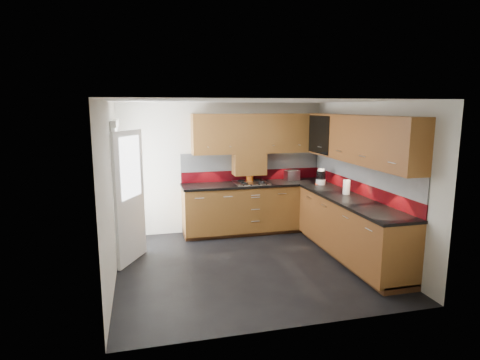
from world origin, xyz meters
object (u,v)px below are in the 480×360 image
object	(u,v)px
food_processor	(321,177)
utensil_pot	(250,176)
gas_hob	(251,183)
toaster	(292,175)

from	to	relation	value
food_processor	utensil_pot	bearing A→B (deg)	154.22
gas_hob	toaster	bearing A→B (deg)	9.52
gas_hob	food_processor	size ratio (longest dim) A/B	2.14
toaster	food_processor	size ratio (longest dim) A/B	1.03
toaster	food_processor	xyz separation A→B (m)	(0.35, -0.53, 0.04)
gas_hob	food_processor	distance (m)	1.26
gas_hob	food_processor	xyz separation A→B (m)	(1.19, -0.39, 0.11)
utensil_pot	food_processor	distance (m)	1.30
food_processor	toaster	bearing A→B (deg)	123.29
food_processor	gas_hob	bearing A→B (deg)	161.92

